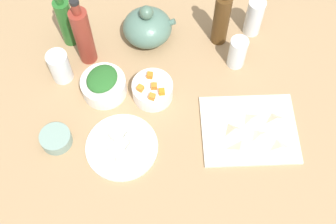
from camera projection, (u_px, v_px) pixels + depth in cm
name	position (u px, v px, depth cm)	size (l,w,h in cm)	color
tabletop	(168.00, 122.00, 140.27)	(190.00, 190.00, 3.00)	#9D7C56
cutting_board	(249.00, 130.00, 136.70)	(29.51, 23.94, 1.00)	silver
plate_tofu	(122.00, 147.00, 133.83)	(22.10, 22.10, 1.20)	white
bowl_greens	(104.00, 86.00, 141.18)	(14.45, 14.45, 6.09)	white
bowl_carrots	(153.00, 90.00, 140.38)	(13.02, 13.02, 6.27)	white
bowl_small_side	(56.00, 139.00, 133.54)	(9.47, 9.47, 4.09)	gray
teapot	(147.00, 27.00, 149.02)	(18.12, 16.17, 15.39)	#517464
bottle_0	(66.00, 21.00, 144.70)	(5.28, 5.28, 24.32)	#276727
bottle_1	(83.00, 36.00, 139.52)	(5.75, 5.75, 28.23)	maroon
bottle_2	(221.00, 19.00, 144.14)	(5.41, 5.41, 26.15)	#4B3014
drinking_glass_0	(254.00, 17.00, 149.22)	(5.85, 5.85, 14.50)	white
drinking_glass_1	(60.00, 67.00, 141.46)	(6.81, 6.81, 11.58)	white
drinking_glass_2	(237.00, 52.00, 143.94)	(5.88, 5.88, 11.83)	white
carrot_cube_0	(152.00, 97.00, 134.60)	(1.80, 1.80, 1.80)	orange
carrot_cube_1	(150.00, 75.00, 138.26)	(1.80, 1.80, 1.80)	orange
carrot_cube_2	(154.00, 86.00, 136.37)	(1.80, 1.80, 1.80)	orange
carrot_cube_3	(140.00, 88.00, 136.03)	(1.80, 1.80, 1.80)	orange
carrot_cube_4	(162.00, 92.00, 135.43)	(1.80, 1.80, 1.80)	orange
chopped_greens_mound	(102.00, 79.00, 137.16)	(10.77, 9.31, 3.03)	#276025
tofu_cube_0	(114.00, 136.00, 133.62)	(2.20, 2.20, 2.20)	white
tofu_cube_1	(112.00, 149.00, 131.70)	(2.20, 2.20, 2.20)	white
tofu_cube_2	(131.00, 150.00, 131.57)	(2.20, 2.20, 2.20)	white
tofu_cube_3	(129.00, 137.00, 133.47)	(2.20, 2.20, 2.20)	#EBF4CD
tofu_cube_4	(120.00, 159.00, 130.08)	(2.20, 2.20, 2.20)	white
dumpling_0	(281.00, 148.00, 131.89)	(5.32, 4.92, 2.37)	beige
dumpling_1	(234.00, 131.00, 134.24)	(5.17, 4.42, 3.13)	beige
dumpling_2	(252.00, 119.00, 136.68)	(4.62, 4.30, 2.10)	beige
dumpling_3	(276.00, 120.00, 136.42)	(4.96, 4.51, 2.41)	beige
dumpling_4	(239.00, 151.00, 131.65)	(5.97, 5.90, 2.07)	beige
dumpling_5	(261.00, 136.00, 133.94)	(4.55, 4.22, 2.20)	beige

